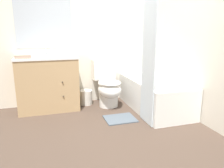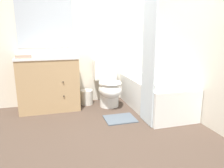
{
  "view_description": "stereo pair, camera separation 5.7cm",
  "coord_description": "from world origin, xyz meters",
  "px_view_note": "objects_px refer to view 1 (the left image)",
  "views": [
    {
      "loc": [
        -0.81,
        -2.2,
        1.3
      ],
      "look_at": [
        0.1,
        0.76,
        0.53
      ],
      "focal_mm": 35.0,
      "sensor_mm": 36.0,
      "label": 1
    },
    {
      "loc": [
        -0.76,
        -2.22,
        1.3
      ],
      "look_at": [
        0.1,
        0.76,
        0.53
      ],
      "focal_mm": 35.0,
      "sensor_mm": 36.0,
      "label": 2
    }
  ],
  "objects_px": {
    "hand_towel_folded": "(23,57)",
    "bath_mat": "(120,119)",
    "bathtub": "(154,94)",
    "wastebasket": "(86,97)",
    "vanity_cabinet": "(48,83)",
    "tissue_box": "(60,53)",
    "bath_towel_folded": "(163,86)",
    "sink_faucet": "(46,53)",
    "toilet": "(108,86)",
    "soap_dispenser": "(71,51)"
  },
  "relations": [
    {
      "from": "bathtub",
      "to": "hand_towel_folded",
      "type": "height_order",
      "value": "hand_towel_folded"
    },
    {
      "from": "bathtub",
      "to": "bath_towel_folded",
      "type": "bearing_deg",
      "value": -104.89
    },
    {
      "from": "toilet",
      "to": "hand_towel_folded",
      "type": "height_order",
      "value": "hand_towel_folded"
    },
    {
      "from": "soap_dispenser",
      "to": "toilet",
      "type": "bearing_deg",
      "value": -16.39
    },
    {
      "from": "sink_faucet",
      "to": "bath_towel_folded",
      "type": "bearing_deg",
      "value": -36.73
    },
    {
      "from": "sink_faucet",
      "to": "hand_towel_folded",
      "type": "xyz_separation_m",
      "value": [
        -0.33,
        -0.34,
        -0.01
      ]
    },
    {
      "from": "bath_towel_folded",
      "to": "sink_faucet",
      "type": "bearing_deg",
      "value": 143.27
    },
    {
      "from": "tissue_box",
      "to": "toilet",
      "type": "bearing_deg",
      "value": -9.58
    },
    {
      "from": "wastebasket",
      "to": "bathtub",
      "type": "bearing_deg",
      "value": -27.51
    },
    {
      "from": "wastebasket",
      "to": "bath_towel_folded",
      "type": "xyz_separation_m",
      "value": [
        0.92,
        -1.06,
        0.4
      ]
    },
    {
      "from": "sink_faucet",
      "to": "hand_towel_folded",
      "type": "relative_size",
      "value": 0.63
    },
    {
      "from": "bathtub",
      "to": "hand_towel_folded",
      "type": "relative_size",
      "value": 6.54
    },
    {
      "from": "toilet",
      "to": "bathtub",
      "type": "xyz_separation_m",
      "value": [
        0.7,
        -0.37,
        -0.1
      ]
    },
    {
      "from": "sink_faucet",
      "to": "wastebasket",
      "type": "relative_size",
      "value": 0.55
    },
    {
      "from": "sink_faucet",
      "to": "hand_towel_folded",
      "type": "bearing_deg",
      "value": -134.02
    },
    {
      "from": "soap_dispenser",
      "to": "sink_faucet",
      "type": "bearing_deg",
      "value": 164.37
    },
    {
      "from": "bathtub",
      "to": "tissue_box",
      "type": "bearing_deg",
      "value": 161.38
    },
    {
      "from": "sink_faucet",
      "to": "bath_mat",
      "type": "relative_size",
      "value": 0.32
    },
    {
      "from": "wastebasket",
      "to": "toilet",
      "type": "bearing_deg",
      "value": -27.34
    },
    {
      "from": "wastebasket",
      "to": "soap_dispenser",
      "type": "distance_m",
      "value": 0.87
    },
    {
      "from": "vanity_cabinet",
      "to": "tissue_box",
      "type": "relative_size",
      "value": 7.03
    },
    {
      "from": "toilet",
      "to": "bathtub",
      "type": "height_order",
      "value": "toilet"
    },
    {
      "from": "hand_towel_folded",
      "to": "bath_mat",
      "type": "height_order",
      "value": "hand_towel_folded"
    },
    {
      "from": "vanity_cabinet",
      "to": "bathtub",
      "type": "distance_m",
      "value": 1.77
    },
    {
      "from": "vanity_cabinet",
      "to": "bath_mat",
      "type": "relative_size",
      "value": 2.15
    },
    {
      "from": "soap_dispenser",
      "to": "bath_towel_folded",
      "type": "height_order",
      "value": "soap_dispenser"
    },
    {
      "from": "sink_faucet",
      "to": "toilet",
      "type": "relative_size",
      "value": 0.18
    },
    {
      "from": "sink_faucet",
      "to": "bathtub",
      "type": "distance_m",
      "value": 1.93
    },
    {
      "from": "wastebasket",
      "to": "vanity_cabinet",
      "type": "bearing_deg",
      "value": -173.39
    },
    {
      "from": "vanity_cabinet",
      "to": "toilet",
      "type": "height_order",
      "value": "vanity_cabinet"
    },
    {
      "from": "bathtub",
      "to": "bath_towel_folded",
      "type": "relative_size",
      "value": 4.77
    },
    {
      "from": "tissue_box",
      "to": "soap_dispenser",
      "type": "xyz_separation_m",
      "value": [
        0.18,
        0.04,
        0.03
      ]
    },
    {
      "from": "bath_mat",
      "to": "bathtub",
      "type": "bearing_deg",
      "value": 21.97
    },
    {
      "from": "wastebasket",
      "to": "tissue_box",
      "type": "xyz_separation_m",
      "value": [
        -0.41,
        -0.06,
        0.81
      ]
    },
    {
      "from": "sink_faucet",
      "to": "wastebasket",
      "type": "distance_m",
      "value": 1.02
    },
    {
      "from": "sink_faucet",
      "to": "bathtub",
      "type": "height_order",
      "value": "sink_faucet"
    },
    {
      "from": "vanity_cabinet",
      "to": "hand_towel_folded",
      "type": "height_order",
      "value": "hand_towel_folded"
    },
    {
      "from": "sink_faucet",
      "to": "wastebasket",
      "type": "xyz_separation_m",
      "value": [
        0.63,
        -0.1,
        -0.79
      ]
    },
    {
      "from": "bathtub",
      "to": "wastebasket",
      "type": "height_order",
      "value": "bathtub"
    },
    {
      "from": "sink_faucet",
      "to": "bathtub",
      "type": "relative_size",
      "value": 0.1
    },
    {
      "from": "vanity_cabinet",
      "to": "tissue_box",
      "type": "distance_m",
      "value": 0.54
    },
    {
      "from": "toilet",
      "to": "bathtub",
      "type": "relative_size",
      "value": 0.53
    },
    {
      "from": "bathtub",
      "to": "wastebasket",
      "type": "distance_m",
      "value": 1.2
    },
    {
      "from": "toilet",
      "to": "tissue_box",
      "type": "distance_m",
      "value": 0.98
    },
    {
      "from": "hand_towel_folded",
      "to": "bath_towel_folded",
      "type": "height_order",
      "value": "hand_towel_folded"
    },
    {
      "from": "soap_dispenser",
      "to": "bath_towel_folded",
      "type": "xyz_separation_m",
      "value": [
        1.16,
        -1.05,
        -0.43
      ]
    },
    {
      "from": "soap_dispenser",
      "to": "bath_mat",
      "type": "xyz_separation_m",
      "value": [
        0.59,
        -0.82,
        -0.96
      ]
    },
    {
      "from": "hand_towel_folded",
      "to": "bath_mat",
      "type": "distance_m",
      "value": 1.71
    },
    {
      "from": "wastebasket",
      "to": "bath_towel_folded",
      "type": "bearing_deg",
      "value": -48.97
    },
    {
      "from": "sink_faucet",
      "to": "hand_towel_folded",
      "type": "distance_m",
      "value": 0.48
    }
  ]
}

